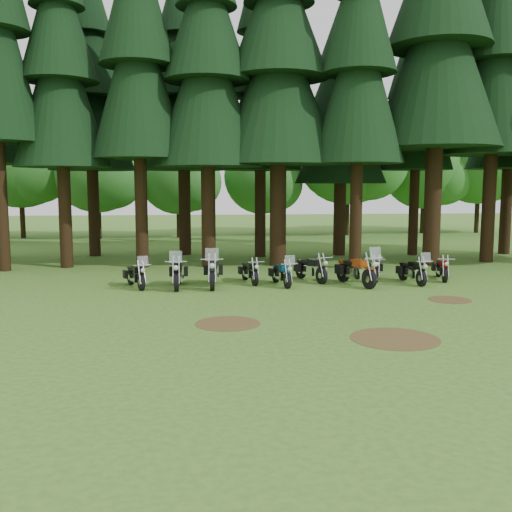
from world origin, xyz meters
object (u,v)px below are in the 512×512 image
object	(u,v)px
motorcycle_2	(213,273)
motorcycle_7	(376,269)
motorcycle_0	(136,276)
motorcycle_4	(282,274)
motorcycle_6	(356,272)
motorcycle_9	(442,269)
motorcycle_8	(412,272)
motorcycle_5	(311,270)
motorcycle_1	(178,274)
motorcycle_3	(250,272)

from	to	relation	value
motorcycle_2	motorcycle_7	distance (m)	6.64
motorcycle_0	motorcycle_4	bearing A→B (deg)	-22.76
motorcycle_0	motorcycle_6	world-z (taller)	motorcycle_6
motorcycle_9	motorcycle_2	bearing A→B (deg)	-162.10
motorcycle_8	motorcycle_0	bearing A→B (deg)	171.95
motorcycle_9	motorcycle_7	bearing A→B (deg)	-171.88
motorcycle_5	motorcycle_0	bearing A→B (deg)	166.13
motorcycle_1	motorcycle_6	bearing A→B (deg)	-0.39
motorcycle_9	motorcycle_1	bearing A→B (deg)	-162.19
motorcycle_0	motorcycle_8	xyz separation A→B (m)	(10.55, -0.20, 0.01)
motorcycle_1	motorcycle_2	xyz separation A→B (m)	(1.30, 0.07, 0.03)
motorcycle_1	motorcycle_8	size ratio (longest dim) A/B	1.13
motorcycle_1	motorcycle_5	bearing A→B (deg)	11.59
motorcycle_0	motorcycle_3	xyz separation A→B (m)	(4.31, 0.62, -0.02)
motorcycle_5	motorcycle_9	bearing A→B (deg)	-22.72
motorcycle_3	motorcycle_8	bearing A→B (deg)	-17.97
motorcycle_0	motorcycle_1	distance (m)	1.56
motorcycle_6	motorcycle_5	bearing A→B (deg)	124.01
motorcycle_3	motorcycle_7	world-z (taller)	motorcycle_7
motorcycle_0	motorcycle_5	world-z (taller)	motorcycle_0
motorcycle_5	motorcycle_6	bearing A→B (deg)	-57.71
motorcycle_5	motorcycle_7	xyz separation A→B (m)	(2.67, 0.05, -0.04)
motorcycle_3	motorcycle_7	xyz separation A→B (m)	(5.12, 0.19, 0.01)
motorcycle_5	motorcycle_1	bearing A→B (deg)	169.72
motorcycle_0	motorcycle_8	size ratio (longest dim) A/B	0.95
motorcycle_4	motorcycle_6	size ratio (longest dim) A/B	0.82
motorcycle_1	motorcycle_4	xyz separation A→B (m)	(3.90, 0.03, -0.08)
motorcycle_3	motorcycle_8	distance (m)	6.29
motorcycle_3	motorcycle_4	distance (m)	1.36
motorcycle_1	motorcycle_8	xyz separation A→B (m)	(9.00, -0.04, -0.06)
motorcycle_4	motorcycle_8	world-z (taller)	motorcycle_8
motorcycle_7	motorcycle_3	bearing A→B (deg)	-161.67
motorcycle_4	motorcycle_6	xyz separation A→B (m)	(2.81, -0.27, 0.10)
motorcycle_5	motorcycle_8	xyz separation A→B (m)	(3.79, -0.96, -0.02)
motorcycle_0	motorcycle_4	distance (m)	5.44
motorcycle_0	motorcycle_9	distance (m)	12.08
motorcycle_5	motorcycle_8	size ratio (longest dim) A/B	1.00
motorcycle_4	motorcycle_8	xyz separation A→B (m)	(5.10, -0.07, 0.02)
motorcycle_5	motorcycle_6	xyz separation A→B (m)	(1.50, -1.15, 0.07)
motorcycle_1	motorcycle_4	world-z (taller)	motorcycle_1
motorcycle_6	motorcycle_8	xyz separation A→B (m)	(2.29, 0.19, -0.09)
motorcycle_7	motorcycle_8	xyz separation A→B (m)	(1.12, -1.01, 0.03)
motorcycle_5	motorcycle_7	distance (m)	2.68
motorcycle_4	motorcycle_7	size ratio (longest dim) A/B	1.04
motorcycle_3	motorcycle_4	bearing A→B (deg)	-43.66
motorcycle_2	motorcycle_9	size ratio (longest dim) A/B	1.28
motorcycle_1	motorcycle_9	size ratio (longest dim) A/B	1.21
motorcycle_0	motorcycle_6	distance (m)	8.27
motorcycle_7	motorcycle_5	bearing A→B (deg)	-162.75
motorcycle_4	motorcycle_6	distance (m)	2.83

